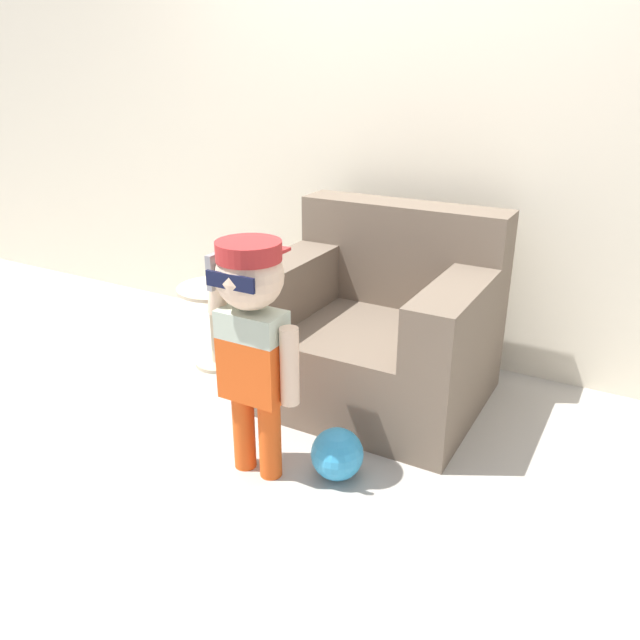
{
  "coord_description": "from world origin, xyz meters",
  "views": [
    {
      "loc": [
        1.24,
        -2.51,
        1.5
      ],
      "look_at": [
        0.08,
        -0.44,
        0.52
      ],
      "focal_mm": 35.0,
      "sensor_mm": 36.0,
      "label": 1
    }
  ],
  "objects_px": {
    "side_table": "(216,318)",
    "toy_ball": "(337,454)",
    "armchair": "(377,330)",
    "person_child": "(252,325)"
  },
  "relations": [
    {
      "from": "armchair",
      "to": "side_table",
      "type": "bearing_deg",
      "value": -171.64
    },
    {
      "from": "toy_ball",
      "to": "armchair",
      "type": "bearing_deg",
      "value": 102.46
    },
    {
      "from": "armchair",
      "to": "person_child",
      "type": "xyz_separation_m",
      "value": [
        -0.14,
        -0.81,
        0.29
      ]
    },
    {
      "from": "side_table",
      "to": "toy_ball",
      "type": "height_order",
      "value": "side_table"
    },
    {
      "from": "person_child",
      "to": "toy_ball",
      "type": "distance_m",
      "value": 0.61
    },
    {
      "from": "person_child",
      "to": "side_table",
      "type": "height_order",
      "value": "person_child"
    },
    {
      "from": "armchair",
      "to": "side_table",
      "type": "distance_m",
      "value": 0.88
    },
    {
      "from": "person_child",
      "to": "toy_ball",
      "type": "bearing_deg",
      "value": 21.63
    },
    {
      "from": "side_table",
      "to": "person_child",
      "type": "bearing_deg",
      "value": -43.19
    },
    {
      "from": "armchair",
      "to": "toy_ball",
      "type": "distance_m",
      "value": 0.75
    }
  ]
}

